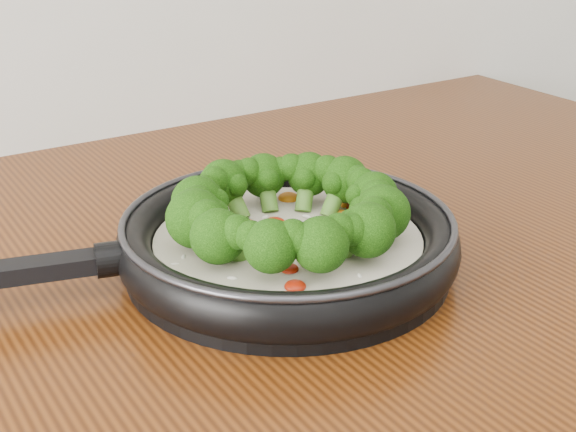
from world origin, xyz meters
TOP-DOWN VIEW (x-y plane):
  - skillet at (0.13, 1.05)m, footprint 0.49×0.36m

SIDE VIEW (x-z plane):
  - skillet at x=0.13m, z-range 0.89..0.98m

